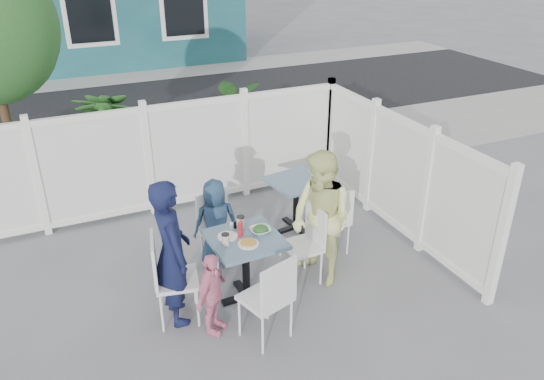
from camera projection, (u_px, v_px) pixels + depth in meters
name	position (u px, v px, depth m)	size (l,w,h in m)	color
ground	(196.00, 310.00, 5.77)	(80.00, 80.00, 0.00)	slate
near_sidewalk	(129.00, 176.00, 8.87)	(24.00, 2.60, 0.01)	gray
street	(98.00, 113.00, 11.90)	(24.00, 5.00, 0.01)	black
far_sidewalk	(82.00, 81.00, 14.43)	(24.00, 1.60, 0.01)	gray
fence_back	(149.00, 163.00, 7.42)	(5.86, 0.08, 1.60)	white
fence_right	(397.00, 176.00, 7.02)	(0.08, 3.66, 1.60)	white
potted_shrub_a	(114.00, 145.00, 7.83)	(0.96, 0.96, 1.71)	#1E4A20
potted_shrub_b	(238.00, 136.00, 8.51)	(1.33, 1.15, 1.48)	#1E4A20
main_table	(246.00, 252.00, 5.70)	(0.77, 0.77, 0.79)	#3D5474
spare_table	(296.00, 191.00, 7.11)	(0.79, 0.79, 0.73)	#3D5474
chair_left	(168.00, 273.00, 5.40)	(0.52, 0.53, 1.00)	white
chair_right	(307.00, 239.00, 6.07)	(0.43, 0.44, 0.93)	white
chair_back	(218.00, 224.00, 6.36)	(0.51, 0.50, 0.94)	white
chair_near	(271.00, 294.00, 5.11)	(0.55, 0.54, 0.97)	white
chair_spare	(333.00, 217.00, 6.56)	(0.45, 0.43, 0.91)	white
man	(172.00, 252.00, 5.34)	(0.59, 0.38, 1.60)	#111638
woman	(321.00, 219.00, 5.95)	(0.78, 0.60, 1.60)	#D5E447
boy	(216.00, 223.00, 6.37)	(0.54, 0.35, 1.11)	navy
toddler	(212.00, 294.00, 5.28)	(0.54, 0.22, 0.92)	pink
plate_main	(248.00, 244.00, 5.50)	(0.22, 0.22, 0.01)	white
plate_side	(228.00, 236.00, 5.63)	(0.22, 0.22, 0.01)	white
salad_bowl	(261.00, 230.00, 5.71)	(0.22, 0.22, 0.05)	white
coffee_cup_a	(225.00, 240.00, 5.47)	(0.08, 0.08, 0.12)	beige
coffee_cup_b	(241.00, 223.00, 5.78)	(0.09, 0.09, 0.13)	beige
ketchup_bottle	(240.00, 229.00, 5.61)	(0.05, 0.05, 0.17)	#AB1824
salt_shaker	(231.00, 226.00, 5.77)	(0.03, 0.03, 0.08)	white
pepper_shaker	(235.00, 225.00, 5.79)	(0.03, 0.03, 0.08)	black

